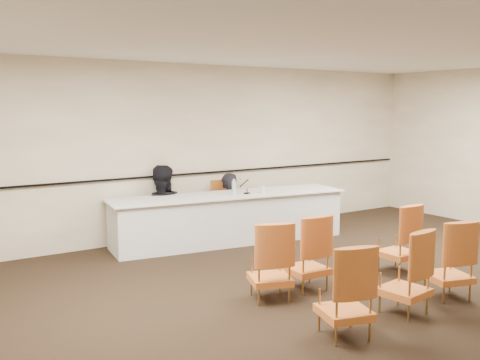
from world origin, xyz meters
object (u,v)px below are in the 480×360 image
at_px(microphone, 247,185).
at_px(panelist_second, 161,217).
at_px(water_bottle, 234,187).
at_px(drinking_glass, 234,191).
at_px(panelist_main, 228,218).
at_px(panel_table, 229,218).
at_px(aud_chair_front_left, 270,260).
at_px(aud_chair_front_right, 399,238).
at_px(panelist_second_chair, 161,213).
at_px(aud_chair_back_mid, 405,271).
at_px(aud_chair_back_right, 448,258).
at_px(aud_chair_back_left, 345,290).
at_px(panelist_main_chair, 228,207).
at_px(coffee_cup, 263,189).
at_px(aud_chair_front_mid, 307,252).

bearing_deg(microphone, panelist_second, 135.31).
relative_size(water_bottle, drinking_glass, 2.54).
bearing_deg(panelist_main, panel_table, 54.00).
bearing_deg(drinking_glass, aud_chair_front_left, -113.80).
height_order(water_bottle, aud_chair_front_right, water_bottle).
bearing_deg(panelist_second_chair, aud_chair_front_right, -51.89).
bearing_deg(aud_chair_back_mid, aud_chair_front_left, 123.15).
bearing_deg(water_bottle, aud_chair_back_right, -79.55).
distance_m(panelist_second, water_bottle, 1.36).
relative_size(drinking_glass, aud_chair_back_left, 0.11).
xyz_separation_m(panelist_main, water_bottle, (-0.23, -0.58, 0.66)).
bearing_deg(panelist_second, aud_chair_back_left, 111.18).
distance_m(panelist_main_chair, coffee_cup, 0.87).
bearing_deg(aud_chair_back_right, panelist_main_chair, 113.09).
distance_m(aud_chair_back_mid, aud_chair_back_right, 0.84).
bearing_deg(aud_chair_front_mid, panelist_main_chair, 80.43).
relative_size(panel_table, panelist_second, 2.28).
bearing_deg(aud_chair_front_mid, aud_chair_back_mid, -68.28).
xyz_separation_m(panel_table, aud_chair_front_left, (-1.06, -2.61, 0.07)).
height_order(panelist_main, aud_chair_front_right, panelist_main).
bearing_deg(aud_chair_back_mid, drinking_glass, 80.11).
distance_m(panelist_main, panelist_main_chair, 0.20).
relative_size(panel_table, panelist_main_chair, 4.26).
bearing_deg(aud_chair_front_mid, panel_table, 84.11).
bearing_deg(panelist_main_chair, coffee_cup, -63.33).
bearing_deg(panel_table, aud_chair_back_left, -97.79).
relative_size(panelist_second_chair, aud_chair_front_mid, 1.00).
bearing_deg(panelist_main_chair, aud_chair_back_mid, -87.55).
xyz_separation_m(water_bottle, aud_chair_back_mid, (-0.16, -3.73, -0.46)).
distance_m(panelist_main, panelist_second_chair, 1.26).
height_order(panel_table, coffee_cup, coffee_cup).
xyz_separation_m(panelist_main, aud_chair_front_right, (0.77, -3.23, 0.20)).
xyz_separation_m(aud_chair_front_mid, aud_chair_back_left, (-0.60, -1.29, 0.00)).
bearing_deg(aud_chair_front_right, aud_chair_back_mid, -138.42).
relative_size(panelist_second, aud_chair_front_right, 1.86).
height_order(panelist_main, panelist_second_chair, panelist_main).
bearing_deg(aud_chair_back_mid, aud_chair_front_right, 35.34).
distance_m(microphone, aud_chair_back_left, 3.99).
distance_m(coffee_cup, aud_chair_front_right, 2.59).
bearing_deg(coffee_cup, panelist_second, 148.99).
height_order(panelist_main, aud_chair_back_right, panelist_main).
bearing_deg(microphone, aud_chair_back_left, -119.72).
relative_size(aud_chair_front_mid, aud_chair_back_mid, 1.00).
relative_size(panelist_main, aud_chair_back_left, 1.71).
xyz_separation_m(panelist_main, microphone, (-0.03, -0.67, 0.68)).
bearing_deg(aud_chair_back_left, panelist_second_chair, 103.61).
bearing_deg(aud_chair_back_right, aud_chair_front_mid, 153.82).
relative_size(aud_chair_front_mid, aud_chair_front_right, 1.00).
height_order(panelist_second, panelist_second_chair, panelist_second).
distance_m(water_bottle, aud_chair_front_mid, 2.63).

